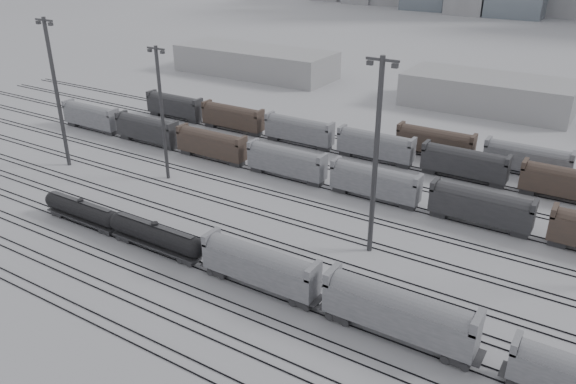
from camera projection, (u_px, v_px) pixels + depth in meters
The scene contains 13 objects.
ground at pixel (213, 276), 71.67m from camera, with size 900.00×900.00×0.00m, color #AEAFB3.
tracks at pixel (286, 221), 85.11m from camera, with size 220.00×71.50×0.16m.
tank_car_a at pixel (82, 210), 83.84m from camera, with size 15.51×2.58×3.83m.
tank_car_b at pixel (156, 235), 76.55m from camera, with size 16.74×2.79×4.14m.
hopper_car_a at pixel (260, 265), 67.82m from camera, with size 15.57×3.09×5.57m.
hopper_car_b at pixel (399, 310), 59.14m from camera, with size 16.75×3.33×5.99m.
light_mast_a at pixel (56, 90), 100.06m from camera, with size 4.32×0.69×27.00m.
light_mast_b at pixel (162, 111), 95.21m from camera, with size 3.73×0.60×23.33m.
light_mast_c at pixel (376, 154), 71.62m from camera, with size 4.28×0.68×26.72m.
bg_string_near at pixel (375, 183), 91.29m from camera, with size 151.00×3.00×5.60m.
bg_string_mid at pixel (464, 164), 98.80m from camera, with size 151.00×3.00×5.60m.
warehouse_left at pixel (255, 61), 171.94m from camera, with size 50.00×18.00×8.00m, color gray.
warehouse_mid at pixel (487, 93), 138.32m from camera, with size 40.00×18.00×8.00m, color gray.
Camera 1 is at (40.14, -46.26, 39.92)m, focal length 35.00 mm.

